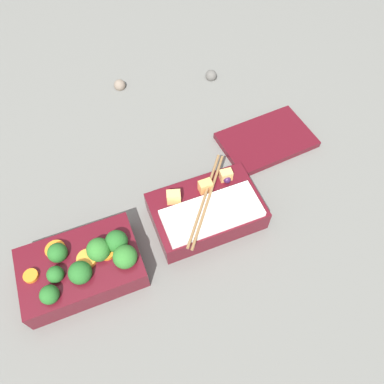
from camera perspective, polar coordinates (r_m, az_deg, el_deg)
The scene contains 6 objects.
ground_plane at distance 0.69m, azimuth -8.42°, elevation -7.50°, with size 3.00×3.00×0.00m, color slate.
bento_tray_vegetable at distance 0.65m, azimuth -16.09°, elevation -10.71°, with size 0.20×0.13×0.08m.
bento_tray_rice at distance 0.68m, azimuth 2.17°, elevation -2.70°, with size 0.20×0.16×0.07m.
bento_lid at distance 0.82m, azimuth 11.27°, elevation 7.78°, with size 0.19×0.12×0.01m, color #510F19.
pebble_0 at distance 0.95m, azimuth 2.94°, elevation 17.29°, with size 0.03×0.03×0.03m, color #595651.
pebble_2 at distance 0.94m, azimuth -10.95°, elevation 15.69°, with size 0.03×0.03×0.03m, color #7A6B5B.
Camera 1 is at (-0.02, -0.31, 0.61)m, focal length 35.00 mm.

